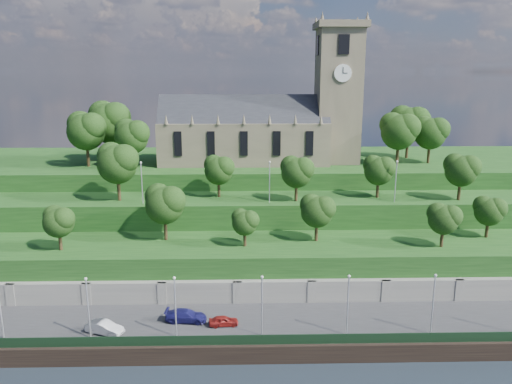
{
  "coord_description": "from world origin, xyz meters",
  "views": [
    {
      "loc": [
        -3.95,
        -50.49,
        32.22
      ],
      "look_at": [
        -2.03,
        30.0,
        12.79
      ],
      "focal_mm": 35.0,
      "sensor_mm": 36.0,
      "label": 1
    }
  ],
  "objects_px": {
    "church": "(269,124)",
    "car_left": "(223,321)",
    "car_right": "(186,316)",
    "car_middle": "(105,328)"
  },
  "relations": [
    {
      "from": "car_middle",
      "to": "car_right",
      "type": "bearing_deg",
      "value": -52.29
    },
    {
      "from": "car_left",
      "to": "car_right",
      "type": "relative_size",
      "value": 0.7
    },
    {
      "from": "car_middle",
      "to": "car_left",
      "type": "bearing_deg",
      "value": -62.36
    },
    {
      "from": "church",
      "to": "car_middle",
      "type": "bearing_deg",
      "value": -116.71
    },
    {
      "from": "church",
      "to": "car_left",
      "type": "relative_size",
      "value": 10.69
    },
    {
      "from": "car_left",
      "to": "car_middle",
      "type": "height_order",
      "value": "car_middle"
    },
    {
      "from": "car_middle",
      "to": "car_right",
      "type": "relative_size",
      "value": 0.89
    },
    {
      "from": "church",
      "to": "car_middle",
      "type": "height_order",
      "value": "church"
    },
    {
      "from": "church",
      "to": "car_left",
      "type": "xyz_separation_m",
      "value": [
        -7.39,
        -40.9,
        -19.91
      ]
    },
    {
      "from": "car_left",
      "to": "car_middle",
      "type": "xyz_separation_m",
      "value": [
        -14.0,
        -1.62,
        0.14
      ]
    }
  ]
}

